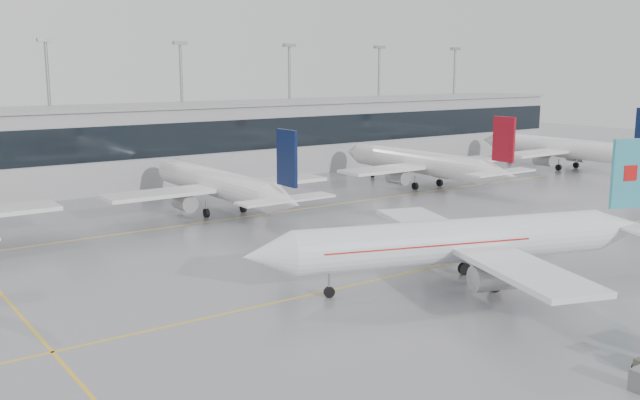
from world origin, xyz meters
TOP-DOWN VIEW (x-y plane):
  - ground at (0.00, 0.00)m, footprint 320.00×320.00m
  - taxi_line_main at (0.00, 0.00)m, footprint 120.00×0.25m
  - taxi_line_north at (0.00, 30.00)m, footprint 120.00×0.25m
  - taxi_line_cross at (-30.00, 15.00)m, footprint 0.25×60.00m
  - terminal at (0.00, 62.00)m, footprint 180.00×15.00m
  - terminal_glass at (0.00, 54.45)m, footprint 180.00×0.20m
  - terminal_roof at (0.00, 62.00)m, footprint 182.00×16.00m
  - light_masts at (0.00, 68.00)m, footprint 156.40×1.00m
  - air_canada_jet at (2.91, -5.37)m, footprint 36.95×30.35m
  - parked_jet_c at (-0.00, 33.69)m, footprint 29.64×36.96m
  - parked_jet_d at (35.00, 33.69)m, footprint 29.64×36.96m
  - parked_jet_e at (70.00, 33.69)m, footprint 29.64×36.96m

SIDE VIEW (x-z plane):
  - ground at x=0.00m, z-range 0.00..0.00m
  - taxi_line_main at x=0.00m, z-range 0.00..0.01m
  - taxi_line_north at x=0.00m, z-range 0.00..0.01m
  - taxi_line_cross at x=-30.00m, z-range 0.00..0.01m
  - parked_jet_c at x=0.00m, z-range -2.15..9.57m
  - parked_jet_d at x=35.00m, z-range -2.15..9.57m
  - parked_jet_e at x=70.00m, z-range -2.15..9.57m
  - air_canada_jet at x=2.91m, z-range -2.18..9.81m
  - terminal at x=0.00m, z-range 0.00..12.00m
  - terminal_glass at x=0.00m, z-range 5.00..10.00m
  - terminal_roof at x=0.00m, z-range 12.00..12.40m
  - light_masts at x=0.00m, z-range 2.04..24.64m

